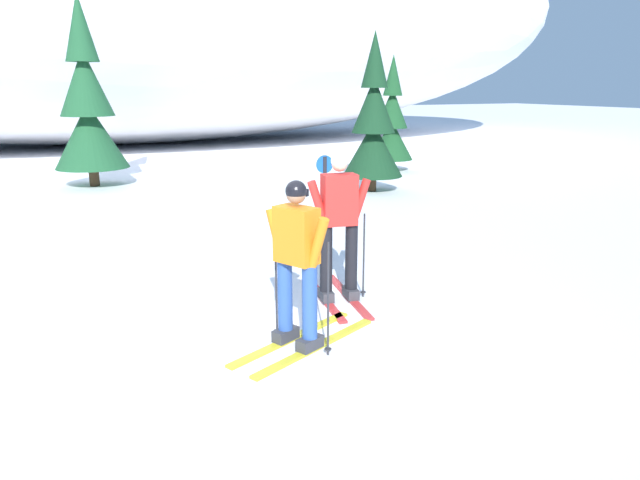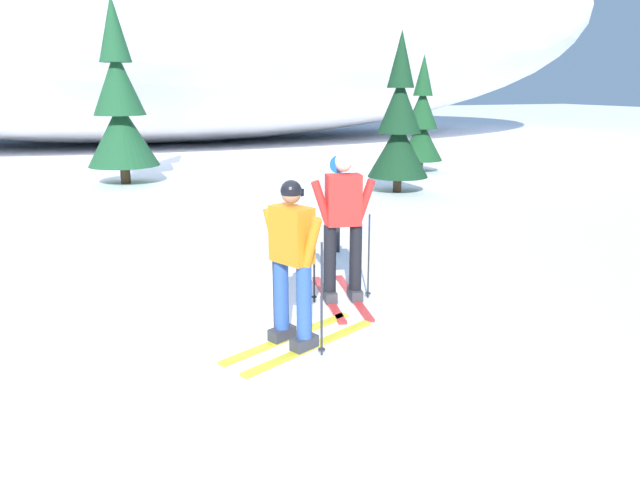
{
  "view_description": "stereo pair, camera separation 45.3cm",
  "coord_description": "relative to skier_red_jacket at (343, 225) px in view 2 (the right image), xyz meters",
  "views": [
    {
      "loc": [
        -1.85,
        -5.6,
        2.58
      ],
      "look_at": [
        0.8,
        -0.01,
        0.95
      ],
      "focal_mm": 33.15,
      "sensor_mm": 36.0,
      "label": 1
    },
    {
      "loc": [
        -1.43,
        -5.77,
        2.58
      ],
      "look_at": [
        0.8,
        -0.01,
        0.95
      ],
      "focal_mm": 33.15,
      "sensor_mm": 36.0,
      "label": 2
    }
  ],
  "objects": [
    {
      "name": "ground_plane",
      "position": [
        -1.29,
        -0.5,
        -0.96
      ],
      "size": [
        120.0,
        120.0,
        0.0
      ],
      "primitive_type": "plane",
      "color": "white"
    },
    {
      "name": "pine_tree_center_left",
      "position": [
        -1.91,
        10.32,
        1.04
      ],
      "size": [
        1.85,
        1.85,
        4.79
      ],
      "color": "#47301E",
      "rests_on": "ground"
    },
    {
      "name": "skier_orange_jacket",
      "position": [
        -0.97,
        -1.0,
        -0.07
      ],
      "size": [
        1.78,
        1.12,
        1.71
      ],
      "color": "gold",
      "rests_on": "ground"
    },
    {
      "name": "pine_tree_far_right",
      "position": [
        6.65,
        9.45,
        0.48
      ],
      "size": [
        1.33,
        1.33,
        3.45
      ],
      "color": "#47301E",
      "rests_on": "ground"
    },
    {
      "name": "pine_tree_center_right",
      "position": [
        4.29,
        6.53,
        0.64
      ],
      "size": [
        1.48,
        1.48,
        3.83
      ],
      "color": "#47301E",
      "rests_on": "ground"
    },
    {
      "name": "skier_red_jacket",
      "position": [
        0.0,
        0.0,
        0.0
      ],
      "size": [
        0.78,
        1.68,
        1.83
      ],
      "color": "red",
      "rests_on": "ground"
    },
    {
      "name": "trail_marker_post",
      "position": [
        0.81,
        2.06,
        -0.09
      ],
      "size": [
        0.28,
        0.07,
        1.53
      ],
      "color": "black",
      "rests_on": "ground"
    }
  ]
}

